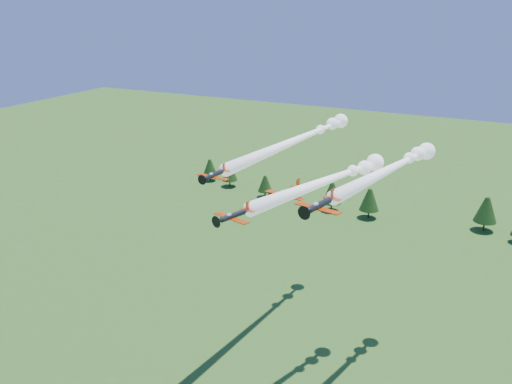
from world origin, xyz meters
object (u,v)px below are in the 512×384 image
at_px(plane_right, 394,167).
at_px(plane_slot, 286,193).
at_px(plane_left, 301,138).
at_px(plane_lead, 331,179).

distance_m(plane_right, plane_slot, 23.00).
bearing_deg(plane_slot, plane_left, 118.54).
relative_size(plane_lead, plane_slot, 5.13).
bearing_deg(plane_lead, plane_slot, -105.14).
bearing_deg(plane_lead, plane_left, 143.29).
distance_m(plane_lead, plane_slot, 10.57).
xyz_separation_m(plane_left, plane_slot, (8.37, -27.68, -3.33)).
distance_m(plane_left, plane_slot, 29.11).
bearing_deg(plane_left, plane_slot, -67.19).
height_order(plane_lead, plane_right, plane_right).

